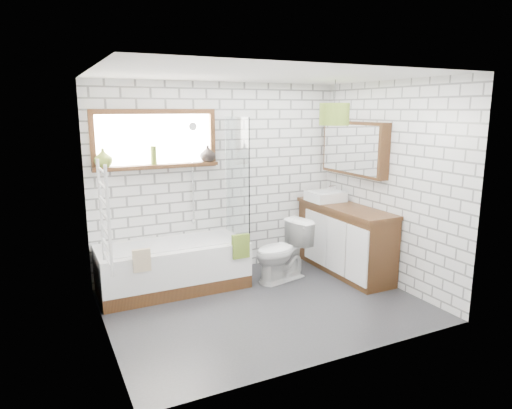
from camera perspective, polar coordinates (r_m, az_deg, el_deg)
name	(u,v)px	position (r m, az deg, el deg)	size (l,w,h in m)	color
floor	(265,305)	(5.26, 1.15, -12.45)	(3.40, 2.60, 0.01)	#252529
ceiling	(266,74)	(4.81, 1.28, 15.95)	(3.40, 2.60, 0.01)	white
wall_back	(221,179)	(6.06, -4.45, 3.17)	(3.40, 0.01, 2.50)	white
wall_front	(338,223)	(3.80, 10.25, -2.24)	(3.40, 0.01, 2.50)	white
wall_left	(99,211)	(4.39, -19.01, -0.79)	(0.01, 2.60, 2.50)	white
wall_right	(389,184)	(5.85, 16.25, 2.42)	(0.01, 2.60, 2.50)	white
window	(156,139)	(5.70, -12.41, 7.95)	(1.52, 0.16, 0.68)	#341D0E
towel_radiator	(105,216)	(4.40, -18.39, -1.37)	(0.06, 0.52, 1.00)	white
mirror_cabinet	(354,148)	(6.20, 12.15, 6.87)	(0.16, 1.20, 0.70)	#341D0E
shower_riser	(193,174)	(5.87, -7.94, 3.79)	(0.02, 0.02, 1.30)	silver
bathtub	(173,266)	(5.68, -10.34, -7.63)	(1.76, 0.78, 0.57)	white
shower_screen	(237,178)	(5.71, -2.39, 3.37)	(0.02, 0.72, 1.50)	white
towel_green	(241,246)	(5.48, -1.93, -5.24)	(0.21, 0.06, 0.29)	#556D20
towel_beige	(142,260)	(5.14, -14.11, -6.79)	(0.19, 0.05, 0.25)	tan
vanity	(344,239)	(6.23, 10.99, -4.26)	(0.51, 1.59, 0.91)	#341D0E
basin	(326,196)	(6.37, 8.69, 1.04)	(0.46, 0.40, 0.13)	white
tap	(335,191)	(6.45, 9.87, 1.66)	(0.03, 0.03, 0.15)	silver
toilet	(282,251)	(5.85, 3.29, -5.88)	(0.75, 0.43, 0.76)	white
vase_olive	(103,159)	(5.57, -18.55, 5.36)	(0.21, 0.21, 0.22)	#5C7323
vase_dark	(208,155)	(5.87, -6.05, 6.16)	(0.20, 0.20, 0.21)	black
bottle	(154,157)	(5.68, -12.67, 5.81)	(0.07, 0.07, 0.22)	#5C7323
pendant	(334,114)	(5.63, 9.76, 11.07)	(0.36, 0.36, 0.26)	#556D20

